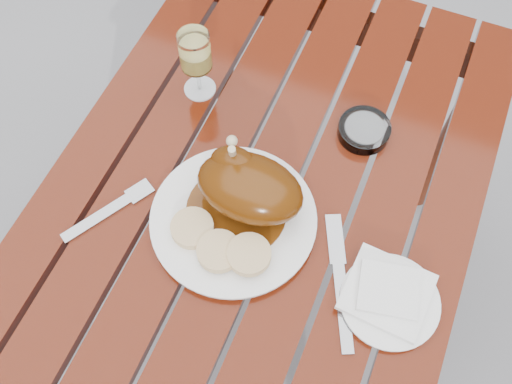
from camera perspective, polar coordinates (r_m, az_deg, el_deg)
ground at (r=1.79m, az=0.38°, el=-11.20°), size 60.00×60.00×0.00m
table at (r=1.44m, az=0.47°, el=-6.88°), size 0.80×1.20×0.75m
dinner_plate at (r=1.06m, az=-2.26°, el=-2.80°), size 0.32×0.32×0.02m
roast_duck at (r=1.01m, az=-0.90°, el=0.65°), size 0.21×0.19×0.14m
bread_dumplings at (r=1.01m, az=-3.65°, el=-5.24°), size 0.19×0.10×0.03m
wine_glass at (r=1.17m, az=-5.95°, el=12.58°), size 0.08×0.08×0.16m
side_plate at (r=1.03m, az=13.21°, el=-10.63°), size 0.23×0.23×0.01m
napkin at (r=1.02m, az=12.98°, el=-9.72°), size 0.15×0.14×0.01m
ashtray at (r=1.17m, az=10.75°, el=6.09°), size 0.14×0.14×0.03m
fork at (r=1.10m, az=-14.94°, el=-2.11°), size 0.11×0.16×0.01m
knife at (r=1.02m, az=8.50°, el=-9.76°), size 0.11×0.21×0.01m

